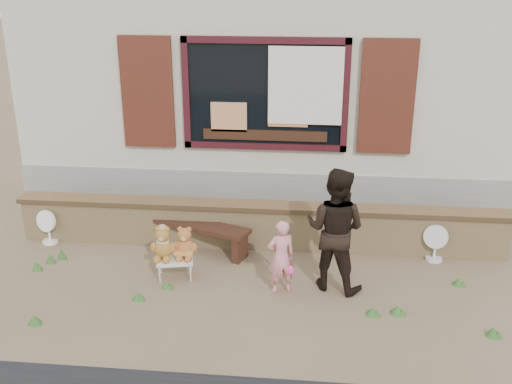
# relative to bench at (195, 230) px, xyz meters

# --- Properties ---
(ground) EXTENTS (80.00, 80.00, 0.00)m
(ground) POSITION_rel_bench_xyz_m (0.89, -0.80, -0.31)
(ground) COLOR brown
(ground) RESTS_ON ground
(shopfront) EXTENTS (8.04, 5.13, 4.00)m
(shopfront) POSITION_rel_bench_xyz_m (0.89, 3.69, 1.69)
(shopfront) COLOR #9E9580
(shopfront) RESTS_ON ground
(brick_wall) EXTENTS (7.10, 0.36, 0.67)m
(brick_wall) POSITION_rel_bench_xyz_m (0.89, 0.20, 0.03)
(brick_wall) COLOR tan
(brick_wall) RESTS_ON ground
(bench) EXTENTS (1.67, 0.91, 0.42)m
(bench) POSITION_rel_bench_xyz_m (0.00, 0.00, 0.00)
(bench) COLOR black
(bench) RESTS_ON ground
(folding_chair) EXTENTS (0.54, 0.49, 0.29)m
(folding_chair) POSITION_rel_bench_xyz_m (-0.11, -0.84, -0.05)
(folding_chair) COLOR silver
(folding_chair) RESTS_ON ground
(teddy_bear_left) EXTENTS (0.38, 0.35, 0.46)m
(teddy_bear_left) POSITION_rel_bench_xyz_m (-0.25, -0.86, 0.21)
(teddy_bear_left) COLOR brown
(teddy_bear_left) RESTS_ON folding_chair
(teddy_bear_right) EXTENTS (0.37, 0.34, 0.44)m
(teddy_bear_right) POSITION_rel_bench_xyz_m (0.03, -0.81, 0.20)
(teddy_bear_right) COLOR #955529
(teddy_bear_right) RESTS_ON folding_chair
(child) EXTENTS (0.41, 0.34, 0.97)m
(child) POSITION_rel_bench_xyz_m (1.29, -1.06, 0.17)
(child) COLOR pink
(child) RESTS_ON ground
(adult) EXTENTS (0.94, 0.85, 1.60)m
(adult) POSITION_rel_bench_xyz_m (1.95, -0.88, 0.49)
(adult) COLOR black
(adult) RESTS_ON ground
(fan_left) EXTENTS (0.34, 0.22, 0.53)m
(fan_left) POSITION_rel_bench_xyz_m (-2.20, 0.00, -0.05)
(fan_left) COLOR white
(fan_left) RESTS_ON ground
(fan_right) EXTENTS (0.35, 0.23, 0.54)m
(fan_right) POSITION_rel_bench_xyz_m (3.38, 0.00, -0.04)
(fan_right) COLOR silver
(fan_right) RESTS_ON ground
(grass_tufts) EXTENTS (5.88, 1.75, 0.15)m
(grass_tufts) POSITION_rel_bench_xyz_m (0.65, -1.26, -0.25)
(grass_tufts) COLOR #325F26
(grass_tufts) RESTS_ON ground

